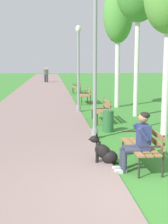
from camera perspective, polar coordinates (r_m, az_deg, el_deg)
ground_plane at (r=5.52m, az=10.85°, el=-15.06°), size 120.00×120.00×0.00m
paved_path at (r=28.90m, az=-7.64°, el=4.71°), size 4.20×60.00×0.04m
park_bench_near at (r=6.81m, az=11.07°, el=-5.76°), size 0.55×1.50×0.85m
park_bench_mid at (r=11.67m, az=3.43°, el=0.63°), size 0.55×1.50×0.85m
park_bench_far at (r=16.97m, az=0.33°, el=3.34°), size 0.55×1.50×0.85m
park_bench_furthest at (r=22.44m, az=-1.29°, el=4.78°), size 0.55×1.50×0.85m
person_seated_on_near_bench at (r=6.46m, az=10.06°, el=-5.01°), size 0.74×0.49×1.25m
dog_black at (r=6.92m, az=3.93°, el=-7.55°), size 0.82×0.39×0.71m
lamp_post_near at (r=8.92m, az=2.07°, el=9.73°), size 0.24×0.24×4.51m
lamp_post_mid at (r=13.96m, az=-1.05°, el=8.20°), size 0.24×0.24×3.87m
birch_tree_fourth at (r=15.67m, az=6.38°, el=17.40°), size 1.47×1.56×5.98m
litter_bin at (r=10.05m, az=4.50°, el=-1.72°), size 0.36×0.36×0.70m
pedestrian_distant at (r=34.69m, az=-6.88°, el=6.83°), size 0.32×0.22×1.65m
pedestrian_further_distant at (r=35.21m, az=-7.25°, el=6.86°), size 0.32×0.22×1.65m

